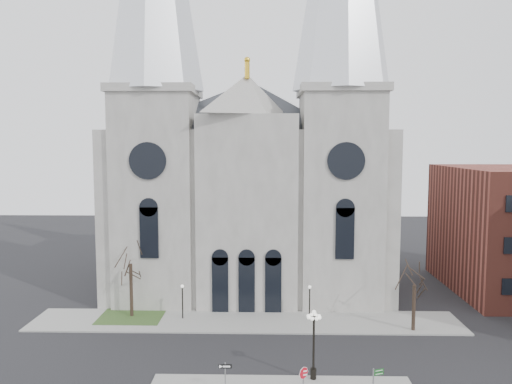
{
  "coord_description": "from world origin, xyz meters",
  "views": [
    {
      "loc": [
        2.0,
        -34.23,
        16.63
      ],
      "look_at": [
        1.04,
        8.0,
        12.53
      ],
      "focal_mm": 35.0,
      "sensor_mm": 36.0,
      "label": 1
    }
  ],
  "objects_px": {
    "globe_lamp": "(314,336)",
    "street_name_sign": "(374,383)",
    "stop_sign": "(303,376)",
    "one_way_sign": "(225,372)"
  },
  "relations": [
    {
      "from": "globe_lamp",
      "to": "street_name_sign",
      "type": "relative_size",
      "value": 2.1
    },
    {
      "from": "globe_lamp",
      "to": "street_name_sign",
      "type": "xyz_separation_m",
      "value": [
        3.54,
        -3.37,
        -1.74
      ]
    },
    {
      "from": "stop_sign",
      "to": "one_way_sign",
      "type": "relative_size",
      "value": 1.12
    },
    {
      "from": "globe_lamp",
      "to": "stop_sign",
      "type": "bearing_deg",
      "value": -107.08
    },
    {
      "from": "globe_lamp",
      "to": "one_way_sign",
      "type": "relative_size",
      "value": 2.46
    },
    {
      "from": "globe_lamp",
      "to": "street_name_sign",
      "type": "bearing_deg",
      "value": -43.59
    },
    {
      "from": "globe_lamp",
      "to": "one_way_sign",
      "type": "xyz_separation_m",
      "value": [
        -6.04,
        -1.99,
        -1.75
      ]
    },
    {
      "from": "one_way_sign",
      "to": "street_name_sign",
      "type": "relative_size",
      "value": 0.86
    },
    {
      "from": "stop_sign",
      "to": "globe_lamp",
      "type": "distance_m",
      "value": 3.48
    },
    {
      "from": "stop_sign",
      "to": "one_way_sign",
      "type": "distance_m",
      "value": 5.22
    }
  ]
}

